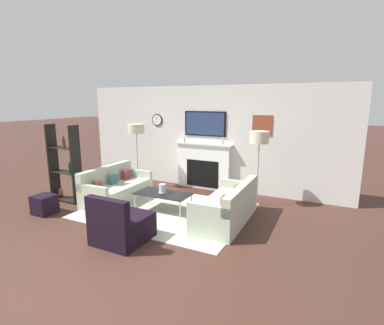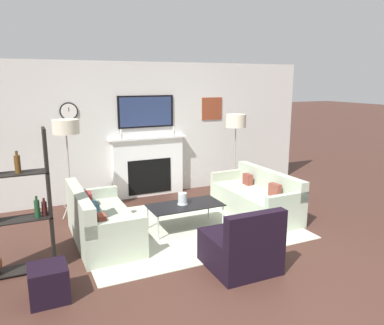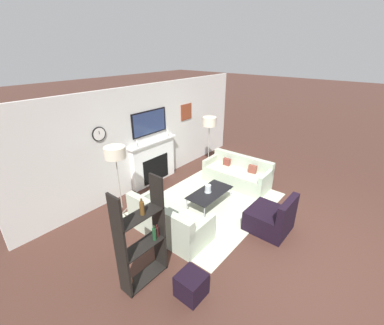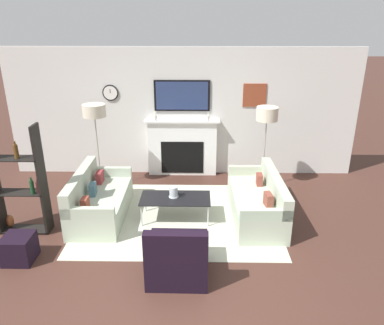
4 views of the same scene
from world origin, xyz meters
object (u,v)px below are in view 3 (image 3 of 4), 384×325
(shelf_unit, at_px, (141,240))
(ottoman, at_px, (191,285))
(couch_right, at_px, (237,175))
(hurricane_candle, at_px, (208,189))
(coffee_table, at_px, (210,193))
(floor_lamp_left, at_px, (115,153))
(armchair, at_px, (271,219))
(couch_left, at_px, (168,222))
(floor_lamp_right, at_px, (209,122))

(shelf_unit, distance_m, ottoman, 1.04)
(couch_right, relative_size, hurricane_candle, 9.69)
(coffee_table, relative_size, hurricane_candle, 6.28)
(coffee_table, height_order, floor_lamp_left, floor_lamp_left)
(armchair, bearing_deg, ottoman, 172.81)
(couch_right, bearing_deg, couch_left, -179.99)
(coffee_table, height_order, ottoman, coffee_table)
(couch_right, height_order, armchair, armchair)
(shelf_unit, bearing_deg, couch_right, 7.16)
(couch_left, bearing_deg, coffee_table, -3.09)
(couch_left, relative_size, shelf_unit, 0.95)
(couch_right, xyz_separation_m, coffee_table, (-1.41, -0.07, 0.10))
(floor_lamp_left, bearing_deg, couch_left, -77.83)
(hurricane_candle, bearing_deg, floor_lamp_right, 35.71)
(couch_right, bearing_deg, shelf_unit, -172.84)
(armchair, height_order, floor_lamp_right, floor_lamp_right)
(couch_right, relative_size, floor_lamp_right, 1.08)
(armchair, distance_m, floor_lamp_left, 3.49)
(couch_right, height_order, coffee_table, couch_right)
(couch_right, relative_size, coffee_table, 1.54)
(hurricane_candle, distance_m, floor_lamp_right, 2.35)
(couch_left, height_order, shelf_unit, shelf_unit)
(coffee_table, bearing_deg, couch_right, 2.94)
(floor_lamp_left, bearing_deg, coffee_table, -38.43)
(couch_right, height_order, floor_lamp_right, floor_lamp_right)
(floor_lamp_left, relative_size, shelf_unit, 0.96)
(couch_right, xyz_separation_m, armchair, (-1.30, -1.56, -0.01))
(armchair, xyz_separation_m, floor_lamp_left, (-1.71, 2.76, 1.29))
(floor_lamp_left, bearing_deg, hurricane_candle, -38.20)
(couch_right, distance_m, shelf_unit, 3.89)
(armchair, relative_size, floor_lamp_left, 0.49)
(couch_left, height_order, hurricane_candle, couch_left)
(armchair, relative_size, hurricane_candle, 4.50)
(armchair, relative_size, coffee_table, 0.72)
(armchair, height_order, coffee_table, armchair)
(couch_left, bearing_deg, shelf_unit, -155.95)
(shelf_unit, bearing_deg, floor_lamp_left, 63.92)
(couch_right, bearing_deg, coffee_table, -177.06)
(floor_lamp_left, bearing_deg, ottoman, -102.76)
(hurricane_candle, relative_size, shelf_unit, 0.10)
(couch_right, relative_size, floor_lamp_left, 1.06)
(coffee_table, xyz_separation_m, ottoman, (-2.15, -1.21, -0.18))
(armchair, relative_size, floor_lamp_right, 0.50)
(coffee_table, distance_m, floor_lamp_left, 2.36)
(couch_left, xyz_separation_m, armchair, (1.45, -1.56, -0.01))
(coffee_table, bearing_deg, floor_lamp_right, 37.00)
(hurricane_candle, relative_size, ottoman, 0.46)
(hurricane_candle, height_order, floor_lamp_left, floor_lamp_left)
(armchair, relative_size, shelf_unit, 0.47)
(coffee_table, bearing_deg, ottoman, -150.76)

